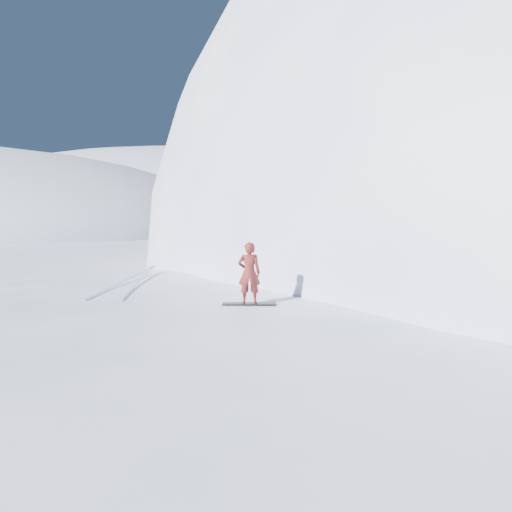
% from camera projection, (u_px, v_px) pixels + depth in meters
% --- Properties ---
extents(ground, '(400.00, 400.00, 0.00)m').
position_uv_depth(ground, '(93.00, 448.00, 9.32)').
color(ground, white).
rests_on(ground, ground).
extents(near_ridge, '(36.00, 28.00, 4.80)m').
position_uv_depth(near_ridge, '(186.00, 390.00, 12.08)').
color(near_ridge, white).
rests_on(near_ridge, ground).
extents(peak_shoulder, '(28.00, 24.00, 18.00)m').
position_uv_depth(peak_shoulder, '(423.00, 283.00, 27.15)').
color(peak_shoulder, white).
rests_on(peak_shoulder, ground).
extents(far_ridge_c, '(140.00, 90.00, 36.00)m').
position_uv_depth(far_ridge_c, '(168.00, 216.00, 123.61)').
color(far_ridge_c, white).
rests_on(far_ridge_c, ground).
extents(wind_bumps, '(16.00, 14.40, 1.00)m').
position_uv_depth(wind_bumps, '(116.00, 400.00, 11.49)').
color(wind_bumps, white).
rests_on(wind_bumps, ground).
extents(snowboard, '(1.38, 0.49, 0.02)m').
position_uv_depth(snowboard, '(249.00, 304.00, 11.53)').
color(snowboard, black).
rests_on(snowboard, near_ridge).
extents(snowboarder, '(0.63, 0.47, 1.56)m').
position_uv_depth(snowboarder, '(249.00, 273.00, 11.43)').
color(snowboarder, maroon).
rests_on(snowboarder, snowboard).
extents(board_tracks, '(1.57, 5.99, 0.04)m').
position_uv_depth(board_tracks, '(133.00, 279.00, 14.87)').
color(board_tracks, silver).
rests_on(board_tracks, ground).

